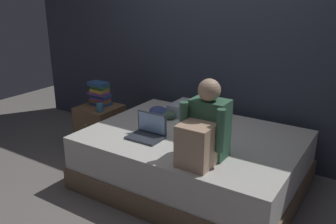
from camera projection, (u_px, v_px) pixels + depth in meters
name	position (u px, v px, depth m)	size (l,w,h in m)	color
ground_plane	(159.00, 191.00, 3.42)	(8.00, 8.00, 0.00)	gray
wall_back	(219.00, 35.00, 3.93)	(5.60, 0.10, 2.70)	#383D4C
bed	(193.00, 160.00, 3.47)	(2.00, 1.50, 0.53)	#7A6047
nightstand	(100.00, 129.00, 4.20)	(0.44, 0.46, 0.55)	brown
person_sitting	(204.00, 130.00, 2.80)	(0.39, 0.44, 0.65)	#38664C
laptop	(148.00, 132.00, 3.29)	(0.32, 0.23, 0.22)	#333842
pillow	(197.00, 111.00, 3.82)	(0.56, 0.36, 0.13)	silver
book_stack	(100.00, 94.00, 4.13)	(0.23, 0.16, 0.28)	#284C84
mug	(100.00, 108.00, 3.94)	(0.08, 0.08, 0.09)	teal
clothes_pile	(165.00, 112.00, 3.83)	(0.31, 0.31, 0.12)	#4C6B56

